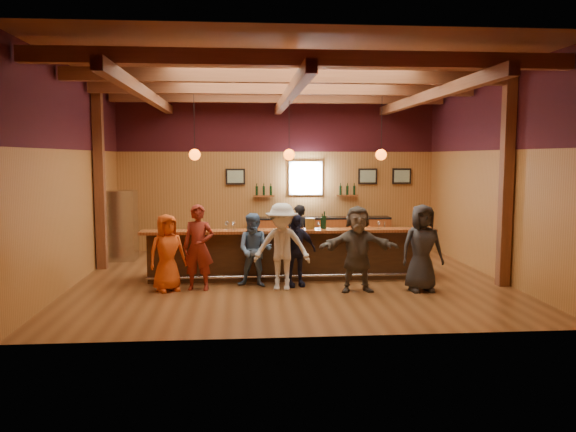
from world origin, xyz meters
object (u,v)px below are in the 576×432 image
Objects in this scene: bar_counter at (289,254)px; customer_white at (282,247)px; customer_denim at (255,250)px; bartender at (299,236)px; customer_dark at (422,248)px; back_bar_cabinet at (320,234)px; customer_redvest at (199,247)px; customer_orange at (167,253)px; stainless_fridge at (122,225)px; ice_bucket at (310,223)px; bottle_a at (322,223)px; customer_navy at (295,250)px; customer_brown at (357,249)px.

customer_white reaches higher than bar_counter.
customer_denim is 2.24m from bartender.
customer_dark reaches higher than bartender.
customer_denim is 0.88× the size of customer_dark.
customer_denim is at bearing -114.16° from back_bar_cabinet.
customer_redvest is (-3.08, -4.57, 0.38)m from back_bar_cabinet.
customer_orange is 0.89× the size of customer_redvest.
stainless_fridge is 5.30m from ice_bucket.
bottle_a is (4.82, -2.62, 0.33)m from stainless_fridge.
back_bar_cabinet is 2.61× the size of customer_orange.
stainless_fridge is at bearing 149.24° from bar_counter.
customer_orange is at bearing -172.36° from customer_white.
customer_navy is at bearing -23.93° from customer_orange.
ice_bucket reaches higher than back_bar_cabinet.
bartender reaches higher than bar_counter.
stainless_fridge is 5.27m from customer_white.
customer_redvest is at bearing -162.02° from ice_bucket.
customer_brown is at bearing -1.19° from customer_white.
customer_dark is at bearing -33.01° from customer_orange.
customer_white reaches higher than customer_brown.
bottle_a is (0.38, -1.32, 0.47)m from bartender.
customer_denim is at bearing 165.28° from customer_dark.
customer_brown is 1.39m from bottle_a.
customer_redvest reaches higher than customer_orange.
customer_redvest reaches higher than customer_denim.
customer_white is 1.16m from ice_bucket.
customer_brown reaches higher than bartender.
customer_dark is 2.44m from ice_bucket.
customer_navy is 0.86m from ice_bucket.
customer_denim is at bearing -155.33° from ice_bucket.
customer_dark is 3.41m from bartender.
ice_bucket is (0.38, 0.61, 0.48)m from customer_navy.
customer_orange is at bearing -128.65° from back_bar_cabinet.
bottle_a is (-0.53, 1.22, 0.38)m from customer_brown.
customer_brown is 0.99× the size of customer_dark.
stainless_fridge is 1.18× the size of bartender.
customer_redvest reaches higher than customer_brown.
bar_counter is 3.50× the size of stainless_fridge.
bottle_a is (0.95, 0.95, 0.36)m from customer_white.
customer_redvest is at bearing 170.74° from customer_dark.
customer_dark is 2.25m from bottle_a.
stainless_fridge reaches higher than bartender.
customer_denim is at bearing -20.01° from customer_orange.
customer_orange is 3.09m from ice_bucket.
stainless_fridge is at bearing -33.42° from bartender.
stainless_fridge is (-4.12, 2.45, 0.38)m from bar_counter.
customer_denim is 4.74× the size of bottle_a.
customer_dark reaches higher than customer_denim.
customer_white is 1.16× the size of customer_navy.
customer_redvest is at bearing -162.28° from bottle_a.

